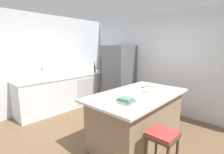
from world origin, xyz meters
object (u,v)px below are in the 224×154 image
Objects in this scene: syrup_bottle at (95,68)px; refrigerator at (118,75)px; kitchen_island at (137,117)px; mixing_bowl at (151,91)px; cookbook_stack at (126,101)px; cutting_board at (150,88)px; flower_vase at (43,75)px; gin_bottle at (100,68)px; olive_oil_bottle at (100,68)px; soda_bottle at (101,66)px; bar_stool at (162,141)px; paper_towel_roll at (67,71)px; sink_faucet at (57,71)px.

refrigerator is at bearing 7.11° from syrup_bottle.
kitchen_island is 0.55m from mixing_bowl.
cookbook_stack is 1.09m from cutting_board.
flower_vase reaches higher than cutting_board.
refrigerator is at bearing 133.22° from cookbook_stack.
kitchen_island is 0.76m from cookbook_stack.
olive_oil_bottle is at bearing -48.98° from gin_bottle.
refrigerator reaches higher than flower_vase.
olive_oil_bottle is 1.35× the size of mixing_bowl.
kitchen_island is 1.08× the size of refrigerator.
olive_oil_bottle reaches higher than mixing_bowl.
soda_bottle is at bearing 90.84° from flower_vase.
paper_towel_roll is at bearing 168.98° from bar_stool.
syrup_bottle reaches higher than sink_faucet.
kitchen_island is 0.92m from bar_stool.
refrigerator is at bearing 0.55° from olive_oil_bottle.
bar_stool is (0.75, -0.54, 0.08)m from kitchen_island.
bar_stool is 2.15× the size of syrup_bottle.
olive_oil_bottle reaches higher than syrup_bottle.
soda_bottle is (-0.01, 1.68, -0.01)m from sink_faucet.
soda_bottle is at bearing 149.37° from kitchen_island.
gin_bottle is at bearing 159.74° from cutting_board.
flower_vase is at bearing -156.26° from cutting_board.
paper_towel_roll is 1.24m from olive_oil_bottle.
cutting_board is (-0.20, 0.29, -0.03)m from mixing_bowl.
gin_bottle is at bearing 70.80° from syrup_bottle.
paper_towel_roll is 0.97× the size of cutting_board.
gin_bottle is at bearing 90.85° from paper_towel_roll.
gin_bottle is at bearing 131.02° from olive_oil_bottle.
flower_vase is at bearing -179.41° from bar_stool.
refrigerator reaches higher than bar_stool.
paper_towel_roll reaches higher than syrup_bottle.
olive_oil_bottle is 1.03× the size of cutting_board.
bar_stool is at bearing -51.49° from mixing_bowl.
soda_bottle is 1.18× the size of cutting_board.
olive_oil_bottle is (0.11, 1.90, 0.04)m from flower_vase.
flower_vase is (-2.53, -0.57, 0.56)m from kitchen_island.
bar_stool is at bearing 0.59° from flower_vase.
olive_oil_bottle reaches higher than cutting_board.
olive_oil_bottle is 1.07× the size of syrup_bottle.
bar_stool is at bearing -6.45° from sink_faucet.
sink_faucet is at bearing -95.06° from olive_oil_bottle.
cutting_board is (2.50, -1.00, -0.16)m from soda_bottle.
sink_faucet is at bearing -107.60° from paper_towel_roll.
sink_faucet is 0.91× the size of olive_oil_bottle.
soda_bottle is at bearing 158.12° from cutting_board.
refrigerator is 0.89m from gin_bottle.
mixing_bowl is at bearing -24.35° from gin_bottle.
cookbook_stack is (2.69, 0.02, -0.07)m from flower_vase.
flower_vase is at bearing -91.19° from gin_bottle.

